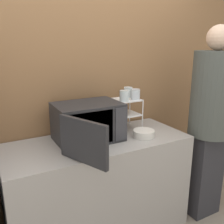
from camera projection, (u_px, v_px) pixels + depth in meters
wall_back at (80, 85)px, 2.28m from camera, size 8.00×0.06×2.60m
counter at (99, 187)px, 2.20m from camera, size 1.55×0.64×0.89m
microwave at (88, 123)px, 2.04m from camera, size 0.56×0.78×0.31m
dish_rack at (126, 107)px, 2.32m from camera, size 0.23×0.23×0.29m
glass_front_left at (124, 96)px, 2.20m from camera, size 0.08×0.08×0.10m
glass_back_right at (128, 92)px, 2.37m from camera, size 0.08×0.08×0.10m
glass_front_right at (135, 94)px, 2.26m from camera, size 0.08×0.08×0.10m
bowl at (144, 134)px, 2.16m from camera, size 0.19×0.19×0.06m
person at (211, 116)px, 2.30m from camera, size 0.39×0.39×1.83m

